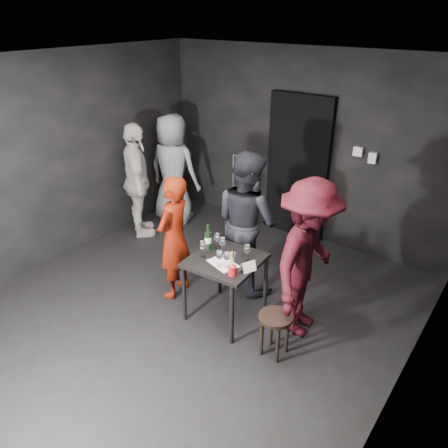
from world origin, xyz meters
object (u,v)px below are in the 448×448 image
Objects in this scene: hand_truck at (240,211)px; tasting_table at (225,267)px; bystander_grey at (173,161)px; bystander_cream at (136,174)px; breadstick_cup at (232,264)px; woman_black at (247,212)px; man_maroon at (308,249)px; wine_bottle at (208,240)px; stool at (275,324)px; server_red at (174,238)px.

hand_truck is 1.48× the size of tasting_table.
bystander_grey reaches higher than hand_truck.
hand_truck is 0.57× the size of bystander_cream.
bystander_grey is (-2.14, 1.52, 0.35)m from tasting_table.
breadstick_cup is at bearing -40.44° from tasting_table.
bystander_cream is (-2.03, 0.15, -0.01)m from woman_black.
tasting_table is 2.40m from bystander_cream.
man_maroon is (0.98, -0.36, -0.00)m from woman_black.
tasting_table is at bearing -162.80° from bystander_cream.
breadstick_cup is (0.51, -0.25, 0.00)m from wine_bottle.
stool is 3.20m from bystander_cream.
hand_truck is 2.15m from server_red.
wine_bottle is (-1.02, 0.24, 0.50)m from stool.
woman_black reaches higher than bystander_cream.
bystander_grey is (-1.39, 1.50, 0.25)m from server_red.
bystander_grey reaches higher than woman_black.
bystander_cream is (-3.01, 0.50, -0.01)m from man_maroon.
bystander_grey reaches higher than wine_bottle.
tasting_table is 2.65m from bystander_grey.
man_maroon is 1.10m from wine_bottle.
hand_truck is at bearing 131.34° from stool.
breadstick_cup is (0.43, -0.89, -0.12)m from woman_black.
server_red reaches higher than hand_truck.
woman_black is at bearing 83.24° from wine_bottle.
woman_black reaches higher than stool.
woman_black is 1.01× the size of bystander_cream.
stool is 0.31× the size of server_red.
wine_bottle is at bearing 169.88° from tasting_table.
bystander_grey is at bearing -7.01° from woman_black.
bystander_cream is (-1.01, -1.21, 0.77)m from hand_truck.
bystander_grey reaches higher than man_maroon.
bystander_cream is 2.68m from breadstick_cup.
bystander_cream reaches higher than server_red.
tasting_table is (1.22, -2.04, 0.44)m from hand_truck.
bystander_cream is at bearing 158.05° from wine_bottle.
hand_truck is 2.31m from wine_bottle.
hand_truck is at bearing -176.95° from server_red.
tasting_table is 0.76m from server_red.
breadstick_cup is at bearing 129.12° from man_maroon.
bystander_grey is at bearing 141.82° from wine_bottle.
breadstick_cup is (0.99, -0.22, 0.12)m from server_red.
wine_bottle is at bearing 166.93° from stool.
tasting_table is 0.91m from man_maroon.
bystander_grey reaches higher than stool.
wine_bottle is at bearing 153.63° from breadstick_cup.
man_maroon is (1.53, 0.32, 0.24)m from server_red.
server_red is at bearing 66.48° from woman_black.
bystander_cream is at bearing 159.40° from tasting_table.
stool is 0.24× the size of man_maroon.
man_maroon is (2.00, -1.71, 0.78)m from hand_truck.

